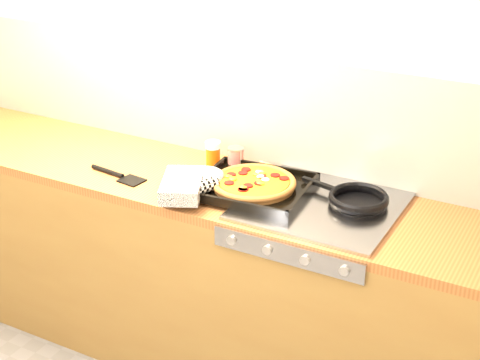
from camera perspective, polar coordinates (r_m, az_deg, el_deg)
The scene contains 9 objects.
room_shell at distance 3.22m, azimuth 1.06°, elevation 5.63°, with size 3.20×3.20×3.20m.
counter_run at distance 3.30m, azimuth -1.37°, elevation -7.42°, with size 3.20×0.62×0.90m.
stovetop at distance 2.90m, azimuth 6.28°, elevation -2.05°, with size 0.60×0.56×0.02m, color #98989D.
pizza_on_tray at distance 2.97m, azimuth -0.42°, elevation -0.29°, with size 0.59×0.54×0.08m.
frying_pan at distance 2.90m, azimuth 9.09°, elevation -1.51°, with size 0.41×0.29×0.04m.
tomato_can at distance 3.20m, azimuth -0.34°, elevation 1.69°, with size 0.09×0.09×0.10m.
juice_glass at distance 3.24m, azimuth -2.11°, elevation 2.08°, with size 0.09×0.09×0.11m.
wooden_spoon at distance 3.16m, azimuth 4.06°, elevation 0.53°, with size 0.30×0.10×0.02m.
black_spatula at distance 3.19m, azimuth -9.49°, elevation 0.39°, with size 0.29×0.10×0.02m.
Camera 1 is at (1.40, -1.31, 2.21)m, focal length 55.00 mm.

